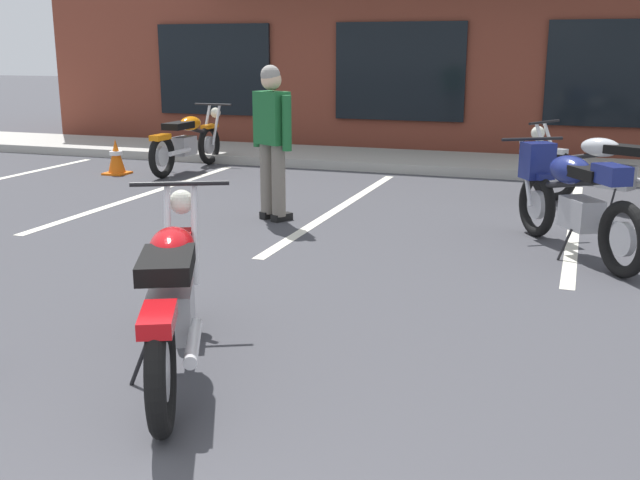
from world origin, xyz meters
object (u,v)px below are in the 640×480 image
motorcycle_red_sportbike (608,170)px  traffic_cone (116,157)px  motorcycle_silver_naked (187,141)px  person_in_black_shirt (272,134)px  motorcycle_foreground_classic (173,296)px  motorcycle_blue_standard (571,196)px

motorcycle_red_sportbike → traffic_cone: size_ratio=3.62×
motorcycle_silver_naked → traffic_cone: 1.09m
motorcycle_red_sportbike → person_in_black_shirt: person_in_black_shirt is taller
motorcycle_red_sportbike → motorcycle_silver_naked: size_ratio=0.91×
person_in_black_shirt → traffic_cone: (-3.45, 2.11, -0.69)m
motorcycle_foreground_classic → traffic_cone: motorcycle_foreground_classic is taller
motorcycle_foreground_classic → motorcycle_blue_standard: (2.08, 3.59, 0.07)m
motorcycle_red_sportbike → motorcycle_blue_standard: same height
motorcycle_foreground_classic → motorcycle_red_sportbike: 6.25m
motorcycle_foreground_classic → motorcycle_silver_naked: bearing=118.5°
motorcycle_blue_standard → motorcycle_red_sportbike: bearing=80.4°
motorcycle_red_sportbike → motorcycle_silver_naked: (-6.06, 0.91, 0.00)m
motorcycle_blue_standard → person_in_black_shirt: person_in_black_shirt is taller
motorcycle_blue_standard → motorcycle_foreground_classic: bearing=-120.1°
motorcycle_red_sportbike → person_in_black_shirt: 3.96m
person_in_black_shirt → traffic_cone: person_in_black_shirt is taller
motorcycle_red_sportbike → traffic_cone: 6.92m
motorcycle_foreground_classic → motorcycle_silver_naked: same height
motorcycle_blue_standard → person_in_black_shirt: 3.15m
motorcycle_foreground_classic → motorcycle_blue_standard: same height
motorcycle_foreground_classic → motorcycle_blue_standard: bearing=59.9°
motorcycle_foreground_classic → traffic_cone: 7.49m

